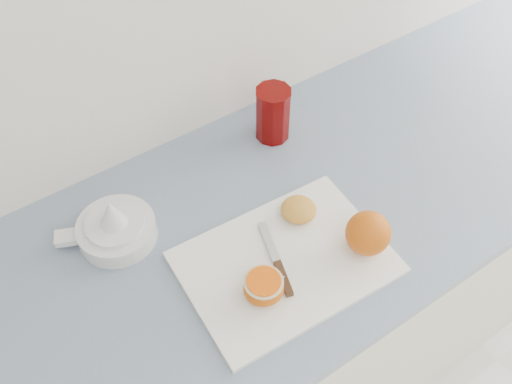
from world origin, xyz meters
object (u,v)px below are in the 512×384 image
counter (252,328)px  citrus_juicer (115,228)px  cutting_board (285,262)px  red_tumbler (273,115)px  half_orange (264,287)px

counter → citrus_juicer: citrus_juicer is taller
counter → citrus_juicer: 0.54m
cutting_board → red_tumbler: 0.35m
citrus_juicer → red_tumbler: (0.41, 0.06, 0.03)m
cutting_board → counter: bearing=92.1°
cutting_board → citrus_juicer: size_ratio=1.99×
counter → half_orange: half_orange is taller
counter → citrus_juicer: size_ratio=13.27×
red_tumbler → cutting_board: bearing=-121.2°
half_orange → red_tumbler: red_tumbler is taller
cutting_board → red_tumbler: red_tumbler is taller
counter → red_tumbler: bearing=45.1°
counter → citrus_juicer: (-0.23, 0.12, 0.47)m
half_orange → citrus_juicer: bearing=120.5°
cutting_board → red_tumbler: size_ratio=2.93×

